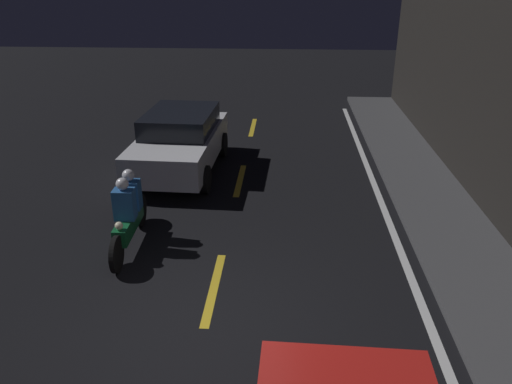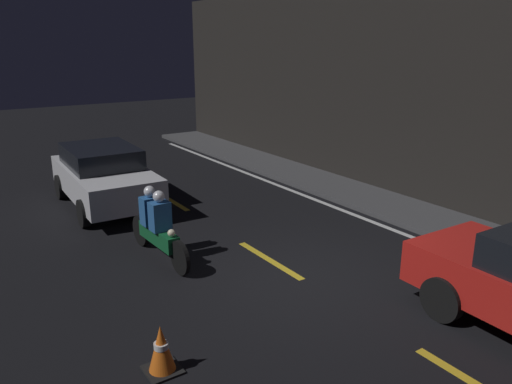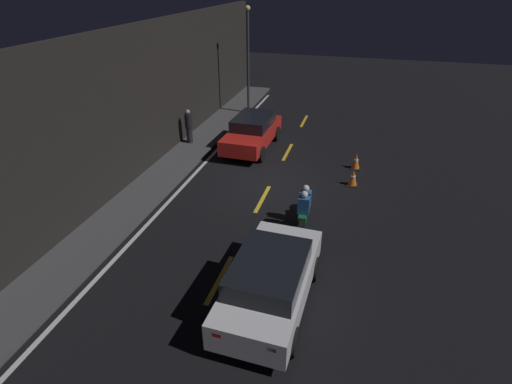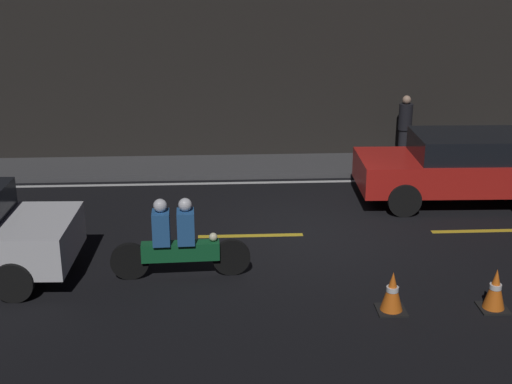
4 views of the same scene
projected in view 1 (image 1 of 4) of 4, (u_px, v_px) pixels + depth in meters
The scene contains 7 objects.
ground_plane at pixel (204, 329), 7.03m from camera, with size 56.00×56.00×0.00m, color black.
lane_dash_a at pixel (253, 127), 16.16m from camera, with size 2.00×0.14×0.01m.
lane_dash_b at pixel (240, 180), 12.05m from camera, with size 2.00×0.14×0.01m.
lane_dash_c at pixel (214, 288), 7.95m from camera, with size 2.00×0.14×0.01m.
lane_solid_kerb at pixel (435, 338), 6.85m from camera, with size 25.20×0.14×0.01m.
sedan_white at pixel (180, 140), 12.32m from camera, with size 4.11×2.01×1.50m.
motorcycle at pixel (128, 213), 8.97m from camera, with size 2.31×0.39×1.39m.
Camera 1 is at (5.59, 1.09, 4.61)m, focal length 35.00 mm.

